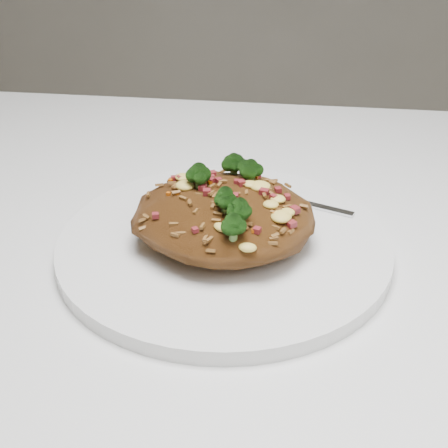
{
  "coord_description": "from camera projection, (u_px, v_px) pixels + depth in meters",
  "views": [
    {
      "loc": [
        0.18,
        -0.47,
        1.06
      ],
      "look_at": [
        0.12,
        0.0,
        0.78
      ],
      "focal_mm": 50.0,
      "sensor_mm": 36.0,
      "label": 1
    }
  ],
  "objects": [
    {
      "name": "fork",
      "position": [
        283.0,
        198.0,
        0.63
      ],
      "size": [
        0.16,
        0.07,
        0.0
      ],
      "rotation": [
        0.0,
        0.0,
        -0.36
      ],
      "color": "silver",
      "rests_on": "plate"
    },
    {
      "name": "plate",
      "position": [
        224.0,
        245.0,
        0.57
      ],
      "size": [
        0.3,
        0.3,
        0.01
      ],
      "primitive_type": "cylinder",
      "color": "white",
      "rests_on": "dining_table"
    },
    {
      "name": "fried_rice",
      "position": [
        224.0,
        209.0,
        0.55
      ],
      "size": [
        0.16,
        0.15,
        0.07
      ],
      "color": "brown",
      "rests_on": "plate"
    },
    {
      "name": "dining_table",
      "position": [
        107.0,
        318.0,
        0.63
      ],
      "size": [
        1.2,
        0.8,
        0.75
      ],
      "color": "white",
      "rests_on": "ground"
    }
  ]
}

